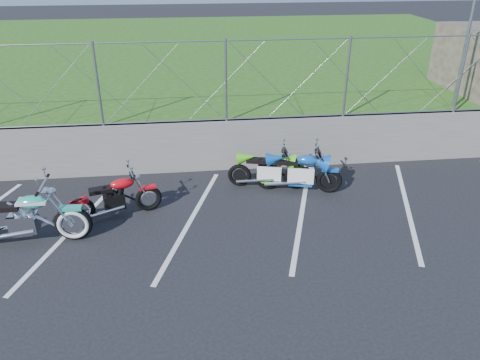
{
  "coord_description": "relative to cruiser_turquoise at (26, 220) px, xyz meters",
  "views": [
    {
      "loc": [
        0.03,
        -7.58,
        5.15
      ],
      "look_at": [
        1.08,
        1.3,
        0.73
      ],
      "focal_mm": 35.0,
      "sensor_mm": 36.0,
      "label": 1
    }
  ],
  "objects": [
    {
      "name": "sportbike_green",
      "position": [
        5.02,
        1.77,
        -0.08
      ],
      "size": [
        1.88,
        0.69,
        0.99
      ],
      "rotation": [
        0.0,
        0.0,
        -0.24
      ],
      "color": "black",
      "rests_on": "ground"
    },
    {
      "name": "parking_lines",
      "position": [
        4.34,
        0.48,
        -0.5
      ],
      "size": [
        18.29,
        4.31,
        0.01
      ],
      "color": "silver",
      "rests_on": "ground"
    },
    {
      "name": "cruiser_turquoise",
      "position": [
        0.0,
        0.0,
        0.0
      ],
      "size": [
        2.52,
        0.8,
        1.25
      ],
      "rotation": [
        0.0,
        0.0,
        -0.01
      ],
      "color": "black",
      "rests_on": "ground"
    },
    {
      "name": "chain_link_fence",
      "position": [
        3.14,
        2.98,
        1.8
      ],
      "size": [
        28.0,
        0.03,
        2.0
      ],
      "color": "gray",
      "rests_on": "retaining_wall"
    },
    {
      "name": "sign_pole",
      "position": [
        10.34,
        3.38,
        2.3
      ],
      "size": [
        0.08,
        0.08,
        3.0
      ],
      "primitive_type": "cylinder",
      "color": "gray",
      "rests_on": "grass_field"
    },
    {
      "name": "retaining_wall",
      "position": [
        3.14,
        2.98,
        0.15
      ],
      "size": [
        30.0,
        0.22,
        1.3
      ],
      "primitive_type": "cube",
      "color": "#62615D",
      "rests_on": "ground"
    },
    {
      "name": "sportbike_blue",
      "position": [
        5.71,
        1.51,
        -0.05
      ],
      "size": [
        2.0,
        0.74,
        1.06
      ],
      "rotation": [
        0.0,
        0.0,
        -0.24
      ],
      "color": "black",
      "rests_on": "ground"
    },
    {
      "name": "ground",
      "position": [
        3.14,
        -0.52,
        -0.5
      ],
      "size": [
        90.0,
        90.0,
        0.0
      ],
      "primitive_type": "plane",
      "color": "black",
      "rests_on": "ground"
    },
    {
      "name": "grass_field",
      "position": [
        3.14,
        12.98,
        0.15
      ],
      "size": [
        30.0,
        20.0,
        1.3
      ],
      "primitive_type": "cube",
      "color": "#275115",
      "rests_on": "ground"
    },
    {
      "name": "naked_orange",
      "position": [
        1.59,
        0.81,
        -0.08
      ],
      "size": [
        1.95,
        0.75,
        0.99
      ],
      "rotation": [
        0.0,
        0.0,
        0.27
      ],
      "color": "black",
      "rests_on": "ground"
    }
  ]
}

